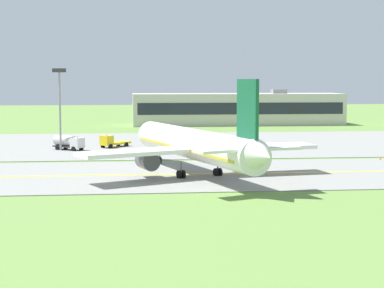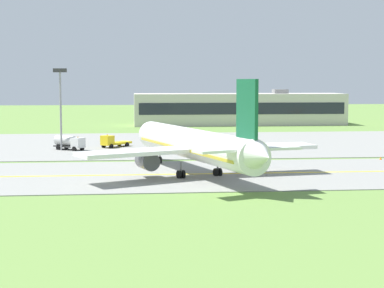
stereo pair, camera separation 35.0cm
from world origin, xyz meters
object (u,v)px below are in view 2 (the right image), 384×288
Objects in this scene: service_truck_catering at (112,142)px; apron_light_mast at (60,99)px; airplane_lead at (195,145)px; service_truck_fuel at (69,142)px.

apron_light_mast is (-8.93, -4.15, 8.14)m from service_truck_catering.
airplane_lead is at bearing -57.53° from apron_light_mast.
service_truck_fuel is at bearing 120.30° from airplane_lead.
service_truck_catering is at bearing 24.93° from apron_light_mast.
airplane_lead is 38.49m from service_truck_fuel.
airplane_lead is 38.99m from apron_light_mast.
airplane_lead is 6.48× the size of service_truck_fuel.
apron_light_mast reaches higher than service_truck_catering.
service_truck_fuel is 0.41× the size of apron_light_mast.
service_truck_fuel is 8.39m from service_truck_catering.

